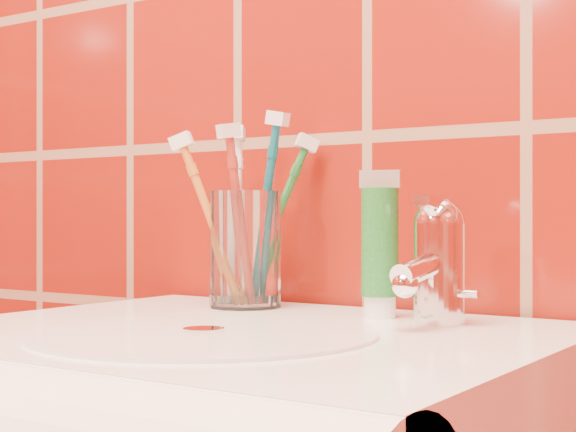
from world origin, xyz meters
The scene contains 8 objects.
glass_tumbler centered at (-0.11, 1.11, 0.92)m, with size 0.08×0.08×0.13m, color white.
toothpaste_tube centered at (0.06, 1.11, 0.92)m, with size 0.04×0.04×0.15m.
faucet centered at (0.14, 1.09, 0.91)m, with size 0.05×0.11×0.12m.
toothbrush_0 centered at (-0.09, 1.15, 0.95)m, with size 0.07×0.08×0.20m, color #1F7430, non-canonical shape.
toothbrush_1 centered at (-0.09, 1.12, 0.96)m, with size 0.06×0.03×0.22m, color #0C5A6B, non-canonical shape.
toothbrush_2 centered at (-0.12, 1.12, 0.95)m, with size 0.04×0.05×0.21m, color white, non-canonical shape.
toothbrush_3 centered at (-0.10, 1.10, 0.95)m, with size 0.03×0.05×0.21m, color #A52F23, non-canonical shape.
toothbrush_4 centered at (-0.14, 1.09, 0.95)m, with size 0.09×0.05×0.20m, color #C46D22, non-canonical shape.
Camera 1 is at (0.48, 0.32, 0.95)m, focal length 55.00 mm.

